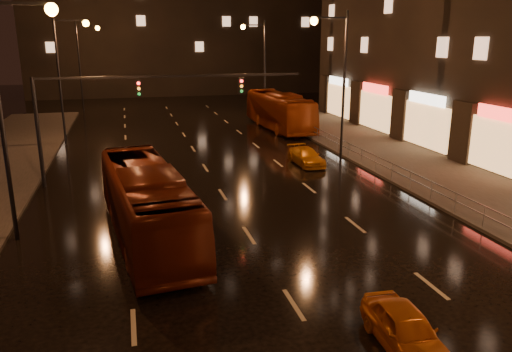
{
  "coord_description": "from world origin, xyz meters",
  "views": [
    {
      "loc": [
        -4.77,
        -9.51,
        8.25
      ],
      "look_at": [
        0.45,
        10.5,
        2.5
      ],
      "focal_mm": 35.0,
      "sensor_mm": 36.0,
      "label": 1
    }
  ],
  "objects_px": {
    "bus_curb": "(279,111)",
    "taxi_near": "(406,330)",
    "bus_red": "(147,203)",
    "taxi_far": "(306,156)"
  },
  "relations": [
    {
      "from": "bus_curb",
      "to": "taxi_near",
      "type": "height_order",
      "value": "bus_curb"
    },
    {
      "from": "bus_curb",
      "to": "taxi_near",
      "type": "bearing_deg",
      "value": -104.03
    },
    {
      "from": "bus_curb",
      "to": "taxi_near",
      "type": "distance_m",
      "value": 34.43
    },
    {
      "from": "bus_curb",
      "to": "taxi_far",
      "type": "bearing_deg",
      "value": -102.16
    },
    {
      "from": "bus_red",
      "to": "taxi_far",
      "type": "bearing_deg",
      "value": 36.69
    },
    {
      "from": "bus_red",
      "to": "bus_curb",
      "type": "bearing_deg",
      "value": 54.33
    },
    {
      "from": "bus_red",
      "to": "bus_curb",
      "type": "height_order",
      "value": "bus_curb"
    },
    {
      "from": "bus_curb",
      "to": "bus_red",
      "type": "bearing_deg",
      "value": -121.49
    },
    {
      "from": "bus_curb",
      "to": "taxi_far",
      "type": "relative_size",
      "value": 3.13
    },
    {
      "from": "bus_curb",
      "to": "taxi_near",
      "type": "xyz_separation_m",
      "value": [
        -6.83,
        -33.73,
        -1.08
      ]
    }
  ]
}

